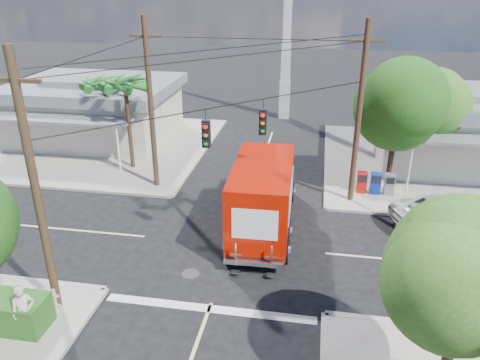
# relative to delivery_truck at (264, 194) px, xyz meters

# --- Properties ---
(ground) EXTENTS (120.00, 120.00, 0.00)m
(ground) POSITION_rel_delivery_truck_xyz_m (-1.13, -1.69, -1.73)
(ground) COLOR black
(ground) RESTS_ON ground
(sidewalk_ne) EXTENTS (14.12, 14.12, 0.14)m
(sidewalk_ne) POSITION_rel_delivery_truck_xyz_m (9.75, 9.19, -1.66)
(sidewalk_ne) COLOR gray
(sidewalk_ne) RESTS_ON ground
(sidewalk_nw) EXTENTS (14.12, 14.12, 0.14)m
(sidewalk_nw) POSITION_rel_delivery_truck_xyz_m (-12.01, 9.19, -1.66)
(sidewalk_nw) COLOR gray
(sidewalk_nw) RESTS_ON ground
(road_markings) EXTENTS (32.00, 32.00, 0.01)m
(road_markings) POSITION_rel_delivery_truck_xyz_m (-1.13, -3.16, -1.73)
(road_markings) COLOR beige
(road_markings) RESTS_ON ground
(building_ne) EXTENTS (11.80, 10.20, 4.50)m
(building_ne) POSITION_rel_delivery_truck_xyz_m (11.37, 10.28, 0.59)
(building_ne) COLOR beige
(building_ne) RESTS_ON sidewalk_ne
(building_nw) EXTENTS (10.80, 10.20, 4.30)m
(building_nw) POSITION_rel_delivery_truck_xyz_m (-13.13, 10.77, 0.49)
(building_nw) COLOR beige
(building_nw) RESTS_ON sidewalk_nw
(radio_tower) EXTENTS (0.80, 0.80, 17.00)m
(radio_tower) POSITION_rel_delivery_truck_xyz_m (-0.63, 18.31, 3.91)
(radio_tower) COLOR silver
(radio_tower) RESTS_ON ground
(tree_ne_front) EXTENTS (4.21, 4.14, 6.66)m
(tree_ne_front) POSITION_rel_delivery_truck_xyz_m (6.08, 5.07, 3.03)
(tree_ne_front) COLOR #422D1C
(tree_ne_front) RESTS_ON sidewalk_ne
(tree_ne_back) EXTENTS (3.77, 3.66, 5.82)m
(tree_ne_back) POSITION_rel_delivery_truck_xyz_m (8.68, 7.27, 2.45)
(tree_ne_back) COLOR #422D1C
(tree_ne_back) RESTS_ON sidewalk_ne
(tree_se) EXTENTS (3.67, 3.54, 5.62)m
(tree_se) POSITION_rel_delivery_truck_xyz_m (5.88, -8.93, 2.31)
(tree_se) COLOR #422D1C
(tree_se) RESTS_ON sidewalk_se
(palm_nw_front) EXTENTS (3.01, 3.08, 5.59)m
(palm_nw_front) POSITION_rel_delivery_truck_xyz_m (-8.63, 5.81, 3.31)
(palm_nw_front) COLOR #422D1C
(palm_nw_front) RESTS_ON sidewalk_nw
(palm_nw_back) EXTENTS (3.01, 3.08, 5.19)m
(palm_nw_back) POSITION_rel_delivery_truck_xyz_m (-10.63, 7.31, 2.94)
(palm_nw_back) COLOR #422D1C
(palm_nw_back) RESTS_ON sidewalk_nw
(utility_poles) EXTENTS (12.00, 10.68, 9.00)m
(utility_poles) POSITION_rel_delivery_truck_xyz_m (-2.71, -0.08, 2.94)
(utility_poles) COLOR #473321
(utility_poles) RESTS_ON ground
(vending_boxes) EXTENTS (1.90, 0.50, 1.10)m
(vending_boxes) POSITION_rel_delivery_truck_xyz_m (5.37, 4.51, -1.04)
(vending_boxes) COLOR #A90F0E
(vending_boxes) RESTS_ON sidewalk_ne
(delivery_truck) EXTENTS (2.75, 7.98, 3.42)m
(delivery_truck) POSITION_rel_delivery_truck_xyz_m (0.00, 0.00, 0.00)
(delivery_truck) COLOR black
(delivery_truck) RESTS_ON ground
(parked_car) EXTENTS (6.01, 4.33, 1.52)m
(parked_car) POSITION_rel_delivery_truck_xyz_m (8.51, 1.54, -0.98)
(parked_car) COLOR silver
(parked_car) RESTS_ON ground
(pedestrian) EXTENTS (0.84, 0.81, 1.93)m
(pedestrian) POSITION_rel_delivery_truck_xyz_m (-6.44, -8.45, -0.63)
(pedestrian) COLOR beige
(pedestrian) RESTS_ON sidewalk_sw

